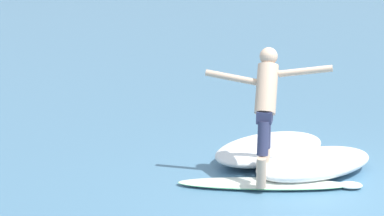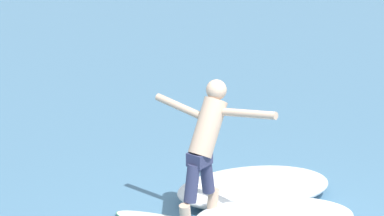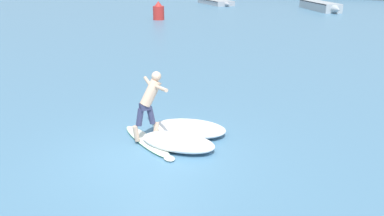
{
  "view_description": "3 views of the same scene",
  "coord_description": "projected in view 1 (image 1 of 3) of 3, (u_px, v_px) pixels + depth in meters",
  "views": [
    {
      "loc": [
        -4.44,
        -6.7,
        3.08
      ],
      "look_at": [
        -1.07,
        1.95,
        0.82
      ],
      "focal_mm": 60.0,
      "sensor_mm": 36.0,
      "label": 1
    },
    {
      "loc": [
        -0.09,
        -9.11,
        5.01
      ],
      "look_at": [
        -0.78,
        2.4,
        0.95
      ],
      "focal_mm": 85.0,
      "sensor_mm": 36.0,
      "label": 2
    },
    {
      "loc": [
        5.17,
        -6.21,
        4.15
      ],
      "look_at": [
        -0.07,
        1.94,
        0.62
      ],
      "focal_mm": 35.0,
      "sensor_mm": 36.0,
      "label": 3
    }
  ],
  "objects": [
    {
      "name": "wave_foam_at_tail",
      "position": [
        270.0,
        149.0,
        9.77
      ],
      "size": [
        2.28,
        1.75,
        0.33
      ],
      "color": "white",
      "rests_on": "ground"
    },
    {
      "name": "surfboard",
      "position": [
        266.0,
        184.0,
        8.64
      ],
      "size": [
        2.42,
        1.35,
        0.22
      ],
      "color": "white",
      "rests_on": "ground"
    },
    {
      "name": "ground_plane",
      "position": [
        322.0,
        195.0,
        8.36
      ],
      "size": [
        200.0,
        200.0,
        0.0
      ],
      "primitive_type": "plane",
      "color": "teal"
    },
    {
      "name": "surfer",
      "position": [
        266.0,
        102.0,
        8.52
      ],
      "size": [
        1.47,
        1.08,
        1.77
      ],
      "color": "#CDA98D",
      "rests_on": "surfboard"
    },
    {
      "name": "wave_foam_at_nose",
      "position": [
        314.0,
        164.0,
        9.07
      ],
      "size": [
        2.06,
        1.27,
        0.34
      ],
      "color": "white",
      "rests_on": "ground"
    }
  ]
}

